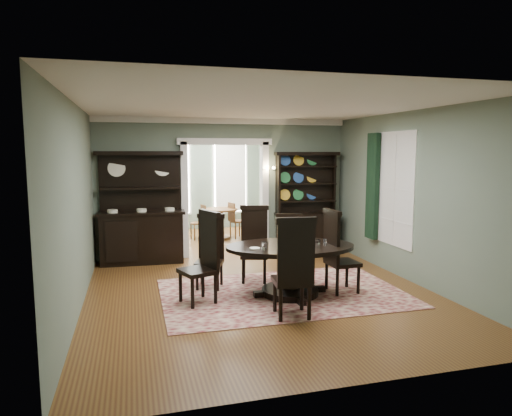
{
  "coord_description": "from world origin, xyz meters",
  "views": [
    {
      "loc": [
        -1.97,
        -6.84,
        2.31
      ],
      "look_at": [
        0.06,
        0.6,
        1.33
      ],
      "focal_mm": 32.0,
      "sensor_mm": 36.0,
      "label": 1
    }
  ],
  "objects_px": {
    "welsh_dresser": "(307,216)",
    "parlor_table": "(221,219)",
    "dining_table": "(290,260)",
    "sideboard": "(142,224)"
  },
  "relations": [
    {
      "from": "welsh_dresser",
      "to": "parlor_table",
      "type": "height_order",
      "value": "welsh_dresser"
    },
    {
      "from": "sideboard",
      "to": "parlor_table",
      "type": "height_order",
      "value": "sideboard"
    },
    {
      "from": "dining_table",
      "to": "sideboard",
      "type": "distance_m",
      "value": 3.63
    },
    {
      "from": "dining_table",
      "to": "sideboard",
      "type": "relative_size",
      "value": 0.96
    },
    {
      "from": "parlor_table",
      "to": "sideboard",
      "type": "bearing_deg",
      "value": -135.41
    },
    {
      "from": "sideboard",
      "to": "parlor_table",
      "type": "xyz_separation_m",
      "value": [
        2.05,
        2.02,
        -0.27
      ]
    },
    {
      "from": "parlor_table",
      "to": "dining_table",
      "type": "bearing_deg",
      "value": -87.77
    },
    {
      "from": "dining_table",
      "to": "welsh_dresser",
      "type": "distance_m",
      "value": 3.21
    },
    {
      "from": "sideboard",
      "to": "welsh_dresser",
      "type": "xyz_separation_m",
      "value": [
        3.65,
        0.02,
        0.02
      ]
    },
    {
      "from": "dining_table",
      "to": "sideboard",
      "type": "xyz_separation_m",
      "value": [
        -2.24,
        2.85,
        0.24
      ]
    }
  ]
}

